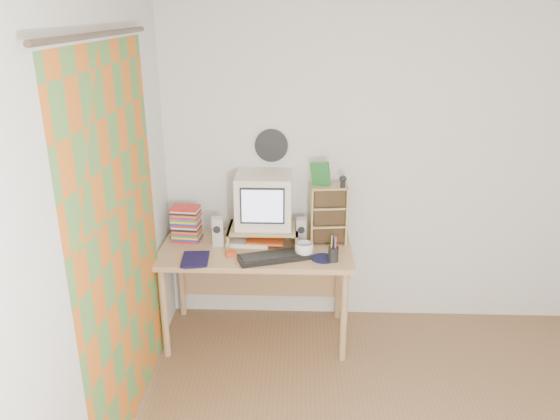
# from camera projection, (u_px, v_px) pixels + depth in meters

# --- Properties ---
(back_wall) EXTENTS (3.50, 0.00, 3.50)m
(back_wall) POSITION_uv_depth(u_px,v_px,m) (394.00, 169.00, 4.14)
(back_wall) COLOR silver
(back_wall) RESTS_ON floor
(left_wall) EXTENTS (0.00, 3.50, 3.50)m
(left_wall) POSITION_uv_depth(u_px,v_px,m) (79.00, 269.00, 2.56)
(left_wall) COLOR silver
(left_wall) RESTS_ON floor
(curtain) EXTENTS (0.00, 2.20, 2.20)m
(curtain) POSITION_uv_depth(u_px,v_px,m) (121.00, 246.00, 3.05)
(curtain) COLOR #C4601B
(curtain) RESTS_ON left_wall
(wall_disc) EXTENTS (0.25, 0.02, 0.25)m
(wall_disc) POSITION_uv_depth(u_px,v_px,m) (271.00, 146.00, 4.09)
(wall_disc) COLOR black
(wall_disc) RESTS_ON back_wall
(desk) EXTENTS (1.40, 0.70, 0.75)m
(desk) POSITION_uv_depth(u_px,v_px,m) (257.00, 260.00, 4.11)
(desk) COLOR tan
(desk) RESTS_ON floor
(monitor_riser) EXTENTS (0.52, 0.30, 0.12)m
(monitor_riser) POSITION_uv_depth(u_px,v_px,m) (263.00, 230.00, 4.06)
(monitor_riser) COLOR tan
(monitor_riser) RESTS_ON desk
(crt_monitor) EXTENTS (0.41, 0.41, 0.39)m
(crt_monitor) POSITION_uv_depth(u_px,v_px,m) (264.00, 200.00, 4.03)
(crt_monitor) COLOR beige
(crt_monitor) RESTS_ON monitor_riser
(speaker_left) EXTENTS (0.09, 0.09, 0.22)m
(speaker_left) POSITION_uv_depth(u_px,v_px,m) (218.00, 231.00, 4.01)
(speaker_left) COLOR silver
(speaker_left) RESTS_ON desk
(speaker_right) EXTENTS (0.08, 0.08, 0.20)m
(speaker_right) POSITION_uv_depth(u_px,v_px,m) (301.00, 232.00, 4.03)
(speaker_right) COLOR silver
(speaker_right) RESTS_ON desk
(keyboard) EXTENTS (0.53, 0.32, 0.03)m
(keyboard) POSITION_uv_depth(u_px,v_px,m) (274.00, 257.00, 3.81)
(keyboard) COLOR black
(keyboard) RESTS_ON desk
(dvd_stack) EXTENTS (0.21, 0.16, 0.29)m
(dvd_stack) POSITION_uv_depth(u_px,v_px,m) (186.00, 222.00, 4.08)
(dvd_stack) COLOR brown
(dvd_stack) RESTS_ON desk
(cd_rack) EXTENTS (0.28, 0.17, 0.44)m
(cd_rack) POSITION_uv_depth(u_px,v_px,m) (328.00, 214.00, 4.02)
(cd_rack) COLOR tan
(cd_rack) RESTS_ON desk
(mug) EXTENTS (0.16, 0.16, 0.11)m
(mug) POSITION_uv_depth(u_px,v_px,m) (304.00, 250.00, 3.84)
(mug) COLOR silver
(mug) RESTS_ON desk
(diary) EXTENTS (0.24, 0.19, 0.04)m
(diary) POSITION_uv_depth(u_px,v_px,m) (182.00, 258.00, 3.78)
(diary) COLOR black
(diary) RESTS_ON desk
(mousepad) EXTENTS (0.21, 0.21, 0.00)m
(mousepad) POSITION_uv_depth(u_px,v_px,m) (323.00, 258.00, 3.82)
(mousepad) COLOR black
(mousepad) RESTS_ON desk
(pen_cup) EXTENTS (0.09, 0.09, 0.14)m
(pen_cup) POSITION_uv_depth(u_px,v_px,m) (333.00, 251.00, 3.76)
(pen_cup) COLOR black
(pen_cup) RESTS_ON desk
(papers) EXTENTS (0.33, 0.25, 0.04)m
(papers) POSITION_uv_depth(u_px,v_px,m) (256.00, 240.00, 4.08)
(papers) COLOR silver
(papers) RESTS_ON desk
(red_box) EXTENTS (0.08, 0.06, 0.04)m
(red_box) POSITION_uv_depth(u_px,v_px,m) (231.00, 254.00, 3.86)
(red_box) COLOR red
(red_box) RESTS_ON desk
(game_box) EXTENTS (0.14, 0.07, 0.17)m
(game_box) POSITION_uv_depth(u_px,v_px,m) (320.00, 174.00, 3.94)
(game_box) COLOR #1A5E24
(game_box) RESTS_ON cd_rack
(webcam) EXTENTS (0.05, 0.05, 0.09)m
(webcam) POSITION_uv_depth(u_px,v_px,m) (343.00, 181.00, 3.90)
(webcam) COLOR black
(webcam) RESTS_ON cd_rack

